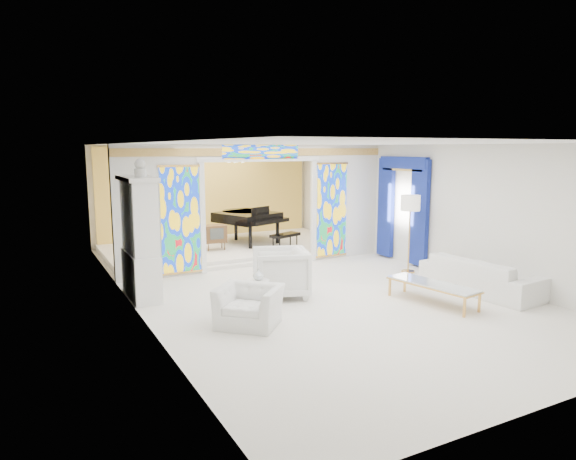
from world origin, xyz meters
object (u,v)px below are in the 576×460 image
armchair_left (249,306)px  china_cabinet (140,239)px  grand_piano (248,217)px  sofa (480,275)px  armchair_right (281,273)px  tv_console (215,234)px  coffee_table (433,285)px

armchair_left → china_cabinet: bearing=159.0°
china_cabinet → grand_piano: bearing=43.4°
china_cabinet → sofa: size_ratio=1.11×
sofa → armchair_left: bearing=80.3°
grand_piano → armchair_right: bearing=-126.6°
armchair_right → grand_piano: size_ratio=0.35×
tv_console → armchair_left: bearing=-99.7°
coffee_table → grand_piano: size_ratio=0.61×
china_cabinet → coffee_table: (4.76, -3.02, -0.80)m
armchair_right → sofa: (3.72, -1.66, -0.12)m
armchair_right → coffee_table: bearing=71.3°
grand_piano → tv_console: size_ratio=4.55×
coffee_table → grand_piano: 6.77m
sofa → coffee_table: (-1.41, -0.12, 0.01)m
grand_piano → tv_console: 1.47m
armchair_left → coffee_table: 3.58m
sofa → tv_console: 6.89m
armchair_right → tv_console: size_ratio=1.57×
sofa → grand_piano: size_ratio=0.80×
armchair_left → tv_console: tv_console is taller
armchair_left → tv_console: bearing=118.8°
armchair_right → sofa: bearing=84.9°
sofa → coffee_table: bearing=89.9°
coffee_table → sofa: bearing=5.0°
grand_piano → tv_console: grand_piano is taller
sofa → tv_console: size_ratio=3.63×
china_cabinet → sofa: 6.86m
sofa → coffee_table: sofa is taller
armchair_right → coffee_table: 2.92m
armchair_left → grand_piano: (2.67, 6.17, 0.59)m
china_cabinet → tv_console: china_cabinet is taller
armchair_left → grand_piano: size_ratio=0.33×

